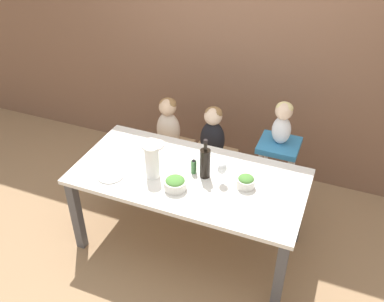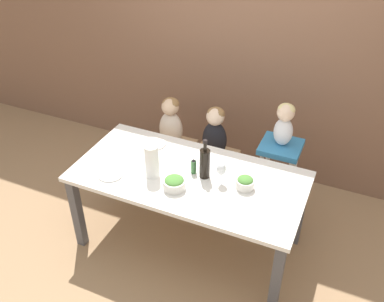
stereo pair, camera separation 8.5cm
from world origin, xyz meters
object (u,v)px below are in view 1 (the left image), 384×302
Objects in this scene: person_baby_right at (283,120)px; dinner_plate_back_left at (153,144)px; paper_towel_roll at (152,162)px; salad_bowl_small at (246,182)px; wine_glass_near at (222,169)px; person_child_left at (168,122)px; chair_right_highchair at (277,160)px; person_child_center at (213,132)px; chair_far_center at (212,162)px; chair_far_left at (169,152)px; wine_bottle at (205,163)px; dinner_plate_front_left at (110,176)px; salad_bowl_large at (175,183)px.

dinner_plate_back_left is (-0.99, -0.39, -0.24)m from person_baby_right.
paper_towel_roll is 0.71m from salad_bowl_small.
wine_glass_near is 0.90× the size of dinner_plate_back_left.
paper_towel_roll reaches higher than person_child_left.
chair_right_highchair is at bearing 79.93° from salad_bowl_small.
chair_far_center is at bearing -90.00° from person_child_center.
chair_far_left is 1.18m from salad_bowl_small.
wine_bottle is (0.60, -0.63, 0.47)m from chair_far_left.
person_child_center is (0.00, 0.00, 0.33)m from chair_far_center.
wine_glass_near is at bearing -9.32° from wine_bottle.
person_child_center is at bearing 104.39° from wine_bottle.
chair_far_left is 0.94× the size of person_child_left.
person_baby_right is 1.44m from dinner_plate_front_left.
wine_glass_near reaches higher than chair_right_highchair.
chair_far_left is 1.24× the size of person_baby_right.
person_baby_right reaches higher than paper_towel_roll.
chair_far_center is 2.82× the size of salad_bowl_large.
dinner_plate_front_left is (-0.99, -0.27, -0.04)m from salad_bowl_small.
salad_bowl_large is at bearing 5.73° from dinner_plate_front_left.
wine_bottle is 1.63× the size of dinner_plate_back_left.
person_baby_right is at bearing 0.03° from person_child_left.
wine_glass_near is 1.33× the size of salad_bowl_small.
person_baby_right is (0.60, 0.00, 0.59)m from chair_far_center.
chair_right_highchair is (1.03, 0.00, 0.19)m from chair_far_left.
wine_glass_near reaches higher than salad_bowl_small.
chair_right_highchair is at bearing 39.16° from dinner_plate_front_left.
person_baby_right reaches higher than wine_bottle.
wine_bottle reaches higher than person_child_left.
chair_far_center is 0.88m from salad_bowl_small.
person_baby_right is at bearing 0.05° from person_child_center.
salad_bowl_large is (0.01, -0.84, 0.39)m from chair_far_center.
paper_towel_roll is 0.52m from wine_glass_near.
wine_glass_near is (0.51, 0.13, -0.01)m from paper_towel_roll.
person_baby_right reaches higher than chair_far_left.
chair_far_center is at bearing 104.42° from wine_bottle.
chair_far_center is 0.93m from salad_bowl_large.
chair_far_center is 1.09m from dinner_plate_front_left.
dinner_plate_front_left and dinner_plate_back_left have the same top height.
person_baby_right is 1.39× the size of paper_towel_roll.
person_child_left is 1.32× the size of person_baby_right.
chair_far_center is at bearing 115.04° from wine_glass_near.
person_child_left reaches higher than dinner_plate_front_left.
salad_bowl_large is at bearing -62.12° from chair_far_left.
chair_far_center is 1.74× the size of paper_towel_roll.
dinner_plate_front_left is at bearing -140.84° from chair_right_highchair.
person_child_center is at bearing -179.95° from person_baby_right.
chair_far_left is at bearing 85.46° from dinner_plate_front_left.
salad_bowl_small is (0.69, 0.14, -0.09)m from paper_towel_roll.
salad_bowl_large reaches higher than chair_far_left.
salad_bowl_small is (0.92, -0.63, 0.39)m from chair_far_left.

